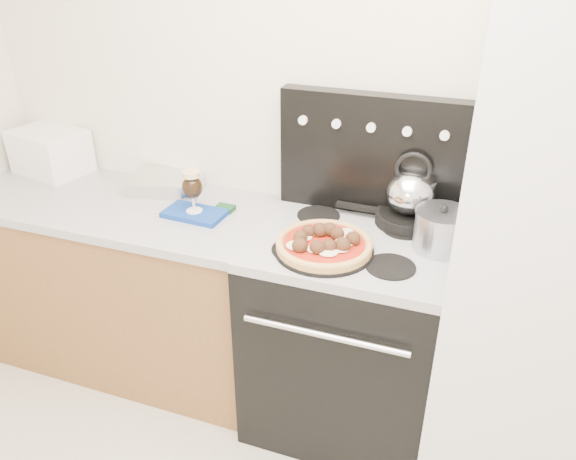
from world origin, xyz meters
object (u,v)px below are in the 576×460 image
at_px(stove_body, 346,337).
at_px(oven_mitt, 195,214).
at_px(skillet, 408,218).
at_px(pizza_pan, 324,250).
at_px(stock_pot, 441,231).
at_px(base_cabinet, 129,287).
at_px(toaster_oven, 51,152).
at_px(tea_kettle, 411,188).
at_px(fridge, 548,269).
at_px(pizza, 324,242).
at_px(beer_glass, 193,191).

xyz_separation_m(stove_body, oven_mitt, (-0.69, 0.01, 0.47)).
bearing_deg(skillet, oven_mitt, -167.16).
xyz_separation_m(stove_body, pizza_pan, (-0.08, -0.12, 0.49)).
xyz_separation_m(skillet, stock_pot, (0.14, -0.16, 0.05)).
bearing_deg(base_cabinet, toaster_oven, 159.02).
bearing_deg(toaster_oven, stove_body, 5.21).
height_order(pizza_pan, stock_pot, stock_pot).
xyz_separation_m(toaster_oven, tea_kettle, (1.77, -0.00, 0.07)).
relative_size(fridge, pizza, 5.31).
bearing_deg(tea_kettle, toaster_oven, 179.92).
distance_m(stove_body, pizza, 0.54).
distance_m(base_cabinet, pizza_pan, 1.15).
bearing_deg(pizza_pan, skillet, 51.89).
relative_size(beer_glass, pizza, 0.52).
distance_m(oven_mitt, pizza, 0.63).
relative_size(stove_body, pizza_pan, 2.36).
bearing_deg(skillet, toaster_oven, 179.93).
relative_size(pizza_pan, tea_kettle, 1.71).
relative_size(skillet, tea_kettle, 1.21).
distance_m(toaster_oven, tea_kettle, 1.77).
height_order(base_cabinet, pizza, pizza).
distance_m(stove_body, oven_mitt, 0.84).
distance_m(oven_mitt, stock_pot, 1.02).
bearing_deg(base_cabinet, fridge, -1.59).
bearing_deg(pizza, pizza_pan, 0.00).
bearing_deg(base_cabinet, pizza, -8.10).
distance_m(toaster_oven, pizza_pan, 1.55).
height_order(toaster_oven, skillet, toaster_oven).
distance_m(fridge, tea_kettle, 0.58).
bearing_deg(skillet, pizza, -128.11).
relative_size(oven_mitt, pizza, 0.72).
relative_size(beer_glass, stock_pot, 0.93).
bearing_deg(pizza, oven_mitt, 167.96).
bearing_deg(beer_glass, stock_pot, 1.99).
height_order(stove_body, tea_kettle, tea_kettle).
distance_m(pizza, stock_pot, 0.44).
xyz_separation_m(pizza, skillet, (0.26, 0.33, -0.01)).
distance_m(stove_body, fridge, 0.87).
relative_size(toaster_oven, tea_kettle, 1.56).
relative_size(base_cabinet, toaster_oven, 4.26).
xyz_separation_m(fridge, stock_pot, (-0.37, 0.07, 0.04)).
bearing_deg(toaster_oven, pizza, 0.38).
xyz_separation_m(fridge, oven_mitt, (-1.39, 0.03, -0.04)).
bearing_deg(stock_pot, base_cabinet, -179.21).
distance_m(fridge, toaster_oven, 2.30).
distance_m(toaster_oven, oven_mitt, 0.93).
height_order(base_cabinet, skillet, skillet).
height_order(pizza_pan, pizza, pizza).
relative_size(beer_glass, tea_kettle, 0.85).
relative_size(base_cabinet, pizza_pan, 3.89).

